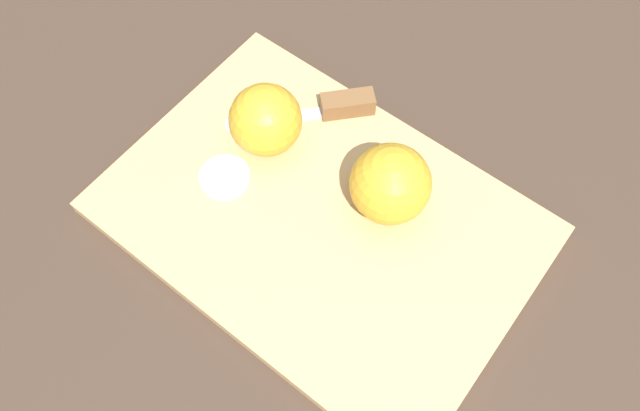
% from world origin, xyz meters
% --- Properties ---
extents(ground_plane, '(4.00, 4.00, 0.00)m').
position_xyz_m(ground_plane, '(0.00, 0.00, 0.00)').
color(ground_plane, '#38281E').
extents(cutting_board, '(0.40, 0.28, 0.02)m').
position_xyz_m(cutting_board, '(0.00, 0.00, 0.01)').
color(cutting_board, tan).
rests_on(cutting_board, ground_plane).
extents(apple_half_left, '(0.08, 0.08, 0.08)m').
position_xyz_m(apple_half_left, '(-0.04, -0.05, 0.05)').
color(apple_half_left, gold).
rests_on(apple_half_left, cutting_board).
extents(apple_half_right, '(0.07, 0.07, 0.07)m').
position_xyz_m(apple_half_right, '(0.09, -0.04, 0.05)').
color(apple_half_right, gold).
rests_on(apple_half_right, cutting_board).
extents(knife, '(0.12, 0.12, 0.02)m').
position_xyz_m(knife, '(0.06, -0.11, 0.03)').
color(knife, silver).
rests_on(knife, cutting_board).
extents(apple_slice, '(0.05, 0.05, 0.00)m').
position_xyz_m(apple_slice, '(0.10, 0.03, 0.02)').
color(apple_slice, beige).
rests_on(apple_slice, cutting_board).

